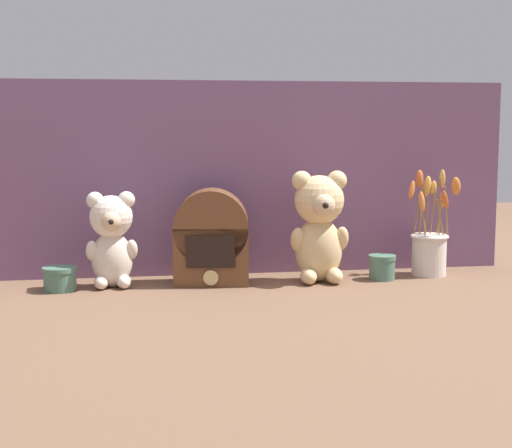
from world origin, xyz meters
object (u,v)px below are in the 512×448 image
at_px(decorative_tin_tall, 60,279).
at_px(flower_vase, 430,245).
at_px(teddy_bear_large, 319,224).
at_px(teddy_bear_medium, 112,238).
at_px(vintage_radio, 211,239).
at_px(decorative_tin_short, 382,267).

bearing_deg(decorative_tin_tall, flower_vase, 2.76).
distance_m(teddy_bear_large, teddy_bear_medium, 0.57).
bearing_deg(decorative_tin_tall, vintage_radio, 4.97).
bearing_deg(teddy_bear_medium, decorative_tin_tall, -168.68).
relative_size(teddy_bear_medium, flower_vase, 0.84).
bearing_deg(teddy_bear_medium, decorative_tin_short, -1.33).
height_order(teddy_bear_medium, flower_vase, flower_vase).
height_order(teddy_bear_large, vintage_radio, teddy_bear_large).
relative_size(decorative_tin_tall, decorative_tin_short, 1.18).
height_order(teddy_bear_large, flower_vase, same).
distance_m(vintage_radio, decorative_tin_short, 0.49).
bearing_deg(decorative_tin_short, vintage_radio, 176.97).
distance_m(teddy_bear_large, decorative_tin_tall, 0.71).
bearing_deg(vintage_radio, teddy_bear_medium, -178.29).
xyz_separation_m(teddy_bear_medium, vintage_radio, (0.27, 0.01, -0.01)).
height_order(teddy_bear_large, teddy_bear_medium, teddy_bear_large).
xyz_separation_m(vintage_radio, decorative_tin_tall, (-0.40, -0.04, -0.09)).
relative_size(teddy_bear_large, decorative_tin_tall, 3.42).
relative_size(flower_vase, decorative_tin_tall, 3.41).
distance_m(teddy_bear_medium, vintage_radio, 0.27).
xyz_separation_m(teddy_bear_large, teddy_bear_medium, (-0.57, 0.02, -0.03)).
bearing_deg(teddy_bear_medium, vintage_radio, 1.71).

